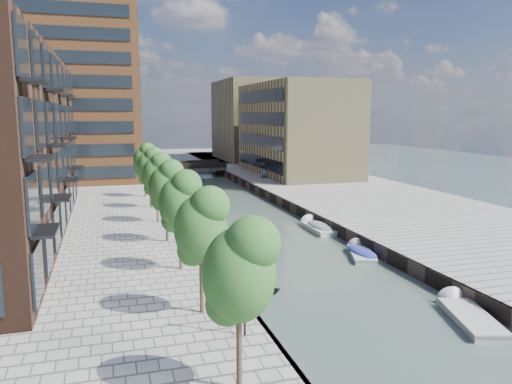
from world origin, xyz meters
name	(u,v)px	position (x,y,z in m)	size (l,w,h in m)	color
water	(230,211)	(0.00, 40.00, 0.00)	(300.00, 300.00, 0.00)	#38473F
quay_right	(363,199)	(16.00, 40.00, 0.50)	(20.00, 140.00, 1.00)	gray
quay_wall_left	(174,209)	(-6.10, 40.00, 0.50)	(0.25, 140.00, 1.00)	#332823
quay_wall_right	(284,203)	(6.10, 40.00, 0.50)	(0.25, 140.00, 1.00)	#332823
far_closure	(166,158)	(0.00, 100.00, 0.50)	(80.00, 40.00, 1.00)	gray
apartment_block	(3,146)	(-20.00, 30.00, 8.00)	(8.00, 38.00, 14.00)	black
tower	(70,73)	(-17.00, 65.00, 16.00)	(18.00, 18.00, 30.00)	brown
tan_block_near	(296,129)	(16.00, 62.00, 8.00)	(12.00, 25.00, 14.00)	#96875C
tan_block_far	(250,120)	(16.00, 88.00, 9.00)	(12.00, 20.00, 16.00)	#96875C
bridge	(185,167)	(0.00, 72.00, 1.39)	(13.00, 6.00, 1.30)	gray
tree_0	(239,268)	(-8.50, 4.00, 5.31)	(2.50, 2.50, 5.95)	#382619
tree_1	(200,224)	(-8.50, 11.00, 5.31)	(2.50, 2.50, 5.95)	#382619
tree_2	(179,199)	(-8.50, 18.00, 5.31)	(2.50, 2.50, 5.95)	#382619
tree_3	(166,184)	(-8.50, 25.00, 5.31)	(2.50, 2.50, 5.95)	#382619
tree_4	(156,173)	(-8.50, 32.00, 5.31)	(2.50, 2.50, 5.95)	#382619
tree_5	(150,165)	(-8.50, 39.00, 5.31)	(2.50, 2.50, 5.95)	#382619
tree_6	(144,159)	(-8.50, 46.00, 5.31)	(2.50, 2.50, 5.95)	#382619
lamp_0	(245,279)	(-7.20, 8.00, 3.51)	(0.24, 0.24, 4.12)	black
lamp_1	(186,209)	(-7.20, 24.00, 3.51)	(0.24, 0.24, 4.12)	black
lamp_2	(162,181)	(-7.20, 40.00, 3.51)	(0.24, 0.24, 4.12)	black
sloop_0	(243,296)	(-5.40, 14.97, 0.00)	(3.19, 4.47, 0.93)	black
sloop_2	(234,284)	(-5.40, 17.06, 0.00)	(3.52, 4.93, 1.02)	#A41115
sloop_3	(237,273)	(-4.68, 19.10, 0.00)	(2.90, 4.06, 0.84)	white
sloop_4	(187,222)	(-5.35, 35.68, 0.00)	(3.19, 4.46, 0.92)	black
motorboat_2	(466,316)	(4.82, 8.75, 0.10)	(3.11, 5.36, 1.69)	#ADADAB
motorboat_3	(361,253)	(5.12, 20.48, 0.18)	(2.93, 4.75, 1.50)	#B3B3B1
motorboat_4	(318,227)	(5.41, 29.01, 0.21)	(1.93, 5.22, 1.73)	silver
car	(267,172)	(10.41, 59.31, 1.65)	(1.53, 3.80, 1.29)	silver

